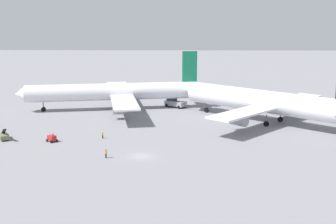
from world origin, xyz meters
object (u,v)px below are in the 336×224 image
Objects in this scene: airliner_being_pushed at (264,102)px; gse_belt_loader_portside at (4,136)px; gse_gpu_cart_small at (52,138)px; pushback_tug at (175,103)px; ground_crew_marshaller_foreground at (103,135)px; airliner_at_gate_left at (115,92)px; ground_crew_wing_walker_right at (106,153)px.

airliner_being_pushed is 8.42× the size of gse_belt_loader_portside.
gse_gpu_cart_small is (-48.67, -19.65, -4.52)m from airliner_being_pushed.
pushback_tug reaches higher than gse_belt_loader_portside.
airliner_being_pushed is 41.97m from ground_crew_marshaller_foreground.
pushback_tug is at bearing 66.81° from ground_crew_marshaller_foreground.
ground_crew_marshaller_foreground is at bearing -86.94° from airliner_at_gate_left.
airliner_being_pushed reaches higher than ground_crew_wing_walker_right.
airliner_being_pushed is 47.16m from ground_crew_wing_walker_right.
airliner_at_gate_left is 30.71× the size of ground_crew_wing_walker_right.
gse_gpu_cart_small is at bearing -158.01° from airliner_being_pushed.
airliner_at_gate_left is 47.58m from ground_crew_wing_walker_right.
pushback_tug is 52.91m from gse_belt_loader_portside.
ground_crew_wing_walker_right is at bearing -78.28° from ground_crew_marshaller_foreground.
gse_belt_loader_portside is 27.49m from ground_crew_wing_walker_right.
gse_gpu_cart_small is at bearing -8.42° from gse_belt_loader_portside.
ground_crew_wing_walker_right is at bearing -40.23° from gse_gpu_cart_small.
gse_gpu_cart_small is (10.90, -1.61, -0.03)m from gse_belt_loader_portside.
airliner_at_gate_left is at bearing 95.73° from ground_crew_wing_walker_right.
ground_crew_marshaller_foreground is at bearing 16.25° from gse_gpu_cart_small.
airliner_at_gate_left is 33.15m from ground_crew_marshaller_foreground.
gse_belt_loader_portside is 1.88× the size of gse_gpu_cart_small.
ground_crew_wing_walker_right is (-12.66, -50.81, -0.37)m from pushback_tug.
gse_belt_loader_portside is at bearing -134.25° from pushback_tug.
ground_crew_wing_walker_right is (24.26, -12.92, 0.10)m from gse_belt_loader_portside.
airliner_being_pushed is 4.94× the size of pushback_tug.
airliner_at_gate_left is at bearing 76.46° from gse_gpu_cart_small.
airliner_being_pushed is (40.03, -16.20, 0.25)m from airliner_at_gate_left.
pushback_tug is 47.31m from gse_gpu_cart_small.
gse_belt_loader_portside reaches higher than ground_crew_wing_walker_right.
gse_belt_loader_portside is 2.80× the size of ground_crew_wing_walker_right.
pushback_tug reaches higher than ground_crew_wing_walker_right.
pushback_tug is at bearing 56.63° from gse_gpu_cart_small.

